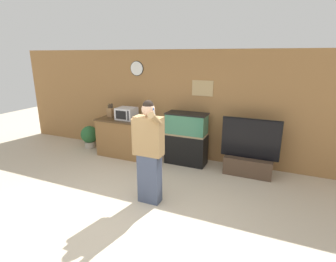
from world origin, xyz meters
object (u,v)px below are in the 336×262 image
tv_on_stand (248,159)px  microwave (126,114)px  person_standing (148,151)px  counter_island (126,137)px  knife_block (110,112)px  potted_plant (90,136)px  aquarium_on_stand (186,139)px

tv_on_stand → microwave: bearing=-178.8°
tv_on_stand → person_standing: size_ratio=0.69×
counter_island → microwave: microwave is taller
knife_block → potted_plant: (-0.77, 0.04, -0.74)m
person_standing → potted_plant: size_ratio=2.97×
microwave → knife_block: size_ratio=1.34×
microwave → aquarium_on_stand: 1.61m
person_standing → aquarium_on_stand: bearing=89.6°
aquarium_on_stand → potted_plant: (-2.82, -0.02, -0.28)m
counter_island → potted_plant: (-1.27, 0.11, -0.14)m
person_standing → tv_on_stand: bearing=51.3°
aquarium_on_stand → tv_on_stand: (1.42, -0.06, -0.25)m
microwave → tv_on_stand: microwave is taller
person_standing → potted_plant: 3.40m
aquarium_on_stand → person_standing: person_standing is taller
aquarium_on_stand → potted_plant: 2.83m
knife_block → tv_on_stand: 3.55m
tv_on_stand → person_standing: (-1.44, -1.79, 0.58)m
microwave → tv_on_stand: (2.95, 0.06, -0.73)m
aquarium_on_stand → potted_plant: size_ratio=2.01×
tv_on_stand → person_standing: person_standing is taller
knife_block → microwave: bearing=-6.5°
potted_plant → microwave: bearing=-4.4°
tv_on_stand → knife_block: bearing=-180.0°
tv_on_stand → potted_plant: 4.24m
counter_island → potted_plant: bearing=175.1°
microwave → knife_block: bearing=173.5°
tv_on_stand → counter_island: bearing=-178.7°
aquarium_on_stand → person_standing: size_ratio=0.68×
counter_island → microwave: size_ratio=3.15×
microwave → tv_on_stand: bearing=1.2°
aquarium_on_stand → counter_island: bearing=-175.2°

